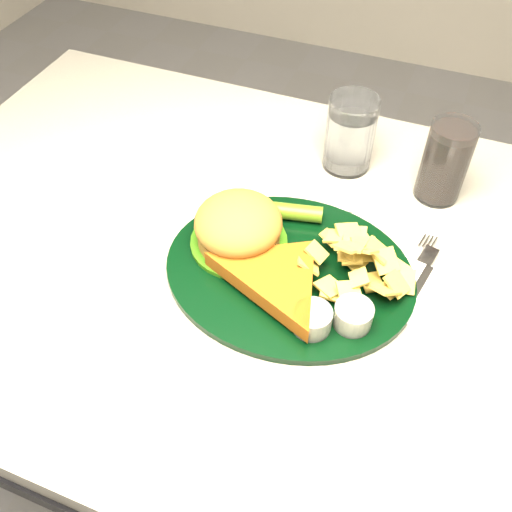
{
  "coord_description": "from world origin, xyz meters",
  "views": [
    {
      "loc": [
        0.2,
        -0.52,
        1.36
      ],
      "look_at": [
        0.01,
        -0.05,
        0.8
      ],
      "focal_mm": 40.0,
      "sensor_mm": 36.0,
      "label": 1
    }
  ],
  "objects_px": {
    "water_glass": "(350,134)",
    "fork_napkin": "(415,290)",
    "table": "(261,382)",
    "cola_glass": "(445,162)",
    "dinner_plate": "(290,255)"
  },
  "relations": [
    {
      "from": "cola_glass",
      "to": "water_glass",
      "type": "bearing_deg",
      "value": 172.58
    },
    {
      "from": "dinner_plate",
      "to": "fork_napkin",
      "type": "bearing_deg",
      "value": 7.84
    },
    {
      "from": "water_glass",
      "to": "fork_napkin",
      "type": "xyz_separation_m",
      "value": [
        0.16,
        -0.23,
        -0.06
      ]
    },
    {
      "from": "table",
      "to": "water_glass",
      "type": "distance_m",
      "value": 0.5
    },
    {
      "from": "fork_napkin",
      "to": "table",
      "type": "bearing_deg",
      "value": -167.19
    },
    {
      "from": "water_glass",
      "to": "fork_napkin",
      "type": "bearing_deg",
      "value": -55.35
    },
    {
      "from": "water_glass",
      "to": "table",
      "type": "bearing_deg",
      "value": -103.8
    },
    {
      "from": "cola_glass",
      "to": "table",
      "type": "bearing_deg",
      "value": -134.08
    },
    {
      "from": "water_glass",
      "to": "fork_napkin",
      "type": "height_order",
      "value": "water_glass"
    },
    {
      "from": "table",
      "to": "cola_glass",
      "type": "relative_size",
      "value": 9.22
    },
    {
      "from": "dinner_plate",
      "to": "cola_glass",
      "type": "bearing_deg",
      "value": 53.91
    },
    {
      "from": "table",
      "to": "cola_glass",
      "type": "height_order",
      "value": "cola_glass"
    },
    {
      "from": "table",
      "to": "cola_glass",
      "type": "xyz_separation_m",
      "value": [
        0.21,
        0.22,
        0.44
      ]
    },
    {
      "from": "dinner_plate",
      "to": "table",
      "type": "bearing_deg",
      "value": 151.29
    },
    {
      "from": "cola_glass",
      "to": "fork_napkin",
      "type": "xyz_separation_m",
      "value": [
        0.01,
        -0.21,
        -0.06
      ]
    }
  ]
}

